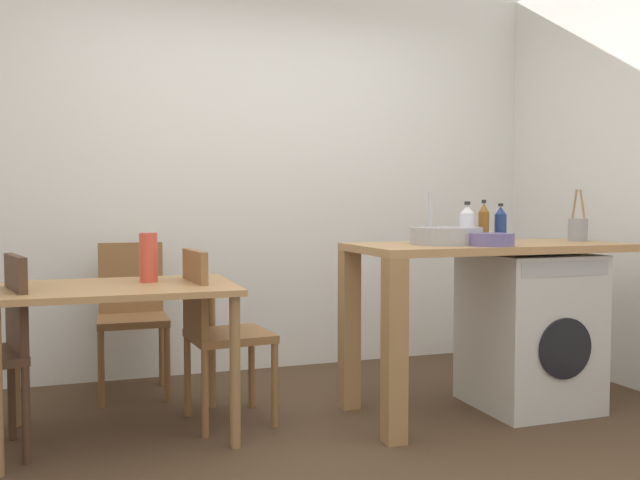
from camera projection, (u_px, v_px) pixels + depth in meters
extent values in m
plane|color=#4C3826|center=(338.00, 458.00, 2.93)|extent=(5.46, 5.46, 0.00)
cube|color=white|center=(249.00, 173.00, 4.52)|extent=(4.60, 0.10, 2.70)
cube|color=tan|center=(118.00, 288.00, 3.18)|extent=(1.10, 0.76, 0.03)
cylinder|color=#977045|center=(235.00, 372.00, 3.04)|extent=(0.05, 0.05, 0.71)
cylinder|color=#977045|center=(14.00, 357.00, 3.34)|extent=(0.05, 0.05, 0.71)
cylinder|color=#977045|center=(211.00, 344.00, 3.67)|extent=(0.05, 0.05, 0.71)
cube|color=#4C3323|center=(16.00, 305.00, 2.98)|extent=(0.13, 0.38, 0.45)
cylinder|color=#4C3323|center=(26.00, 413.00, 2.86)|extent=(0.04, 0.04, 0.45)
cylinder|color=#4C3323|center=(12.00, 393.00, 3.15)|extent=(0.04, 0.04, 0.45)
cube|color=olive|center=(230.00, 336.00, 3.41)|extent=(0.44, 0.44, 0.04)
cube|color=olive|center=(195.00, 295.00, 3.33)|extent=(0.08, 0.38, 0.45)
cylinder|color=olive|center=(252.00, 367.00, 3.66)|extent=(0.04, 0.04, 0.45)
cylinder|color=olive|center=(275.00, 383.00, 3.34)|extent=(0.04, 0.04, 0.45)
cylinder|color=olive|center=(187.00, 374.00, 3.51)|extent=(0.04, 0.04, 0.45)
cylinder|color=olive|center=(205.00, 391.00, 3.19)|extent=(0.04, 0.04, 0.45)
cube|color=olive|center=(133.00, 320.00, 3.88)|extent=(0.40, 0.40, 0.04)
cube|color=olive|center=(131.00, 279.00, 4.04)|extent=(0.38, 0.04, 0.45)
cylinder|color=olive|center=(167.00, 363.00, 3.78)|extent=(0.04, 0.04, 0.45)
cylinder|color=olive|center=(101.00, 367.00, 3.67)|extent=(0.04, 0.04, 0.45)
cylinder|color=olive|center=(162.00, 350.00, 4.12)|extent=(0.04, 0.04, 0.45)
cylinder|color=olive|center=(101.00, 354.00, 4.01)|extent=(0.04, 0.04, 0.45)
cube|color=tan|center=(489.00, 247.00, 3.58)|extent=(1.50, 0.68, 0.04)
cube|color=#A07749|center=(394.00, 351.00, 3.10)|extent=(0.10, 0.10, 0.88)
cube|color=#A07749|center=(349.00, 329.00, 3.65)|extent=(0.10, 0.10, 0.88)
cube|color=silver|center=(528.00, 330.00, 3.69)|extent=(0.60, 0.60, 0.86)
cylinder|color=black|center=(565.00, 349.00, 3.40)|extent=(0.32, 0.02, 0.32)
cube|color=#B2B2B7|center=(566.00, 269.00, 3.39)|extent=(0.54, 0.01, 0.08)
cylinder|color=#9EA0A5|center=(446.00, 236.00, 3.49)|extent=(0.38, 0.38, 0.09)
cylinder|color=#B2B2B7|center=(430.00, 217.00, 3.65)|extent=(0.02, 0.02, 0.28)
cylinder|color=silver|center=(467.00, 228.00, 3.62)|extent=(0.08, 0.08, 0.16)
cone|color=silver|center=(467.00, 209.00, 3.62)|extent=(0.07, 0.07, 0.05)
cylinder|color=#262626|center=(467.00, 203.00, 3.62)|extent=(0.03, 0.03, 0.02)
cylinder|color=brown|center=(484.00, 227.00, 3.71)|extent=(0.06, 0.06, 0.17)
cone|color=brown|center=(484.00, 207.00, 3.70)|extent=(0.05, 0.05, 0.05)
cylinder|color=#262626|center=(484.00, 201.00, 3.70)|extent=(0.02, 0.02, 0.02)
cylinder|color=navy|center=(500.00, 228.00, 3.72)|extent=(0.07, 0.07, 0.16)
cone|color=navy|center=(501.00, 210.00, 3.72)|extent=(0.06, 0.06, 0.04)
cylinder|color=#262626|center=(501.00, 205.00, 3.72)|extent=(0.03, 0.03, 0.02)
cylinder|color=slate|center=(491.00, 240.00, 3.35)|extent=(0.24, 0.24, 0.06)
cylinder|color=#3D375B|center=(491.00, 236.00, 3.35)|extent=(0.19, 0.19, 0.03)
cylinder|color=gray|center=(578.00, 230.00, 3.82)|extent=(0.11, 0.11, 0.13)
cylinder|color=#99724C|center=(575.00, 205.00, 3.82)|extent=(0.01, 0.04, 0.18)
cylinder|color=#99724C|center=(583.00, 205.00, 3.81)|extent=(0.01, 0.05, 0.18)
cylinder|color=#D84C38|center=(148.00, 257.00, 3.31)|extent=(0.09, 0.09, 0.25)
cube|color=#B2B2B7|center=(492.00, 244.00, 3.46)|extent=(0.15, 0.06, 0.01)
cube|color=#262628|center=(492.00, 244.00, 3.46)|extent=(0.15, 0.06, 0.01)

